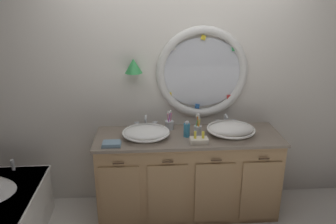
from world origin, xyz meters
The scene contains 11 objects.
back_wall_assembly centered at (0.01, 0.59, 1.31)m, with size 6.40×0.26×2.60m.
vanity_counter centered at (0.08, 0.26, 0.43)m, with size 1.82×0.61×0.85m.
sink_basin_left centered at (-0.33, 0.24, 0.90)m, with size 0.46×0.46×0.10m.
sink_basin_right centered at (0.50, 0.24, 0.91)m, with size 0.47×0.47×0.12m.
faucet_set_left centered at (-0.33, 0.47, 0.91)m, with size 0.24×0.12×0.14m.
faucet_set_right centered at (0.50, 0.47, 0.91)m, with size 0.22×0.12×0.13m.
toothbrush_holder_left centered at (-0.09, 0.43, 0.91)m, with size 0.09×0.09×0.20m.
toothbrush_holder_right centered at (0.18, 0.27, 0.91)m, with size 0.08×0.08×0.22m.
soap_dispenser centered at (0.06, 0.23, 0.92)m, with size 0.06×0.07×0.16m.
folded_hand_towel centered at (-0.65, 0.08, 0.87)m, with size 0.17×0.13×0.03m.
toiletry_basket centered at (0.16, 0.08, 0.88)m, with size 0.17×0.11×0.12m.
Camera 1 is at (-0.33, -2.76, 2.17)m, focal length 36.16 mm.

